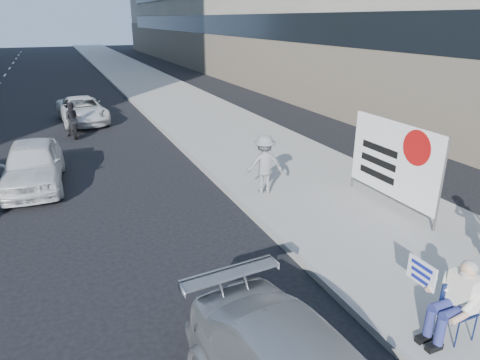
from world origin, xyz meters
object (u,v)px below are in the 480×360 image
protest_banner (393,160)px  motorcycle (73,121)px  jogger (264,164)px  white_sedan_far (82,110)px  seated_protester (454,297)px  white_sedan_near (33,164)px

protest_banner → motorcycle: 13.28m
jogger → white_sedan_far: 12.32m
jogger → motorcycle: bearing=-54.6°
motorcycle → seated_protester: bearing=-71.4°
white_sedan_near → seated_protester: bearing=-56.0°
seated_protester → jogger: 6.30m
protest_banner → motorcycle: size_ratio=1.50×
jogger → motorcycle: 10.20m
white_sedan_near → white_sedan_far: size_ratio=0.93×
white_sedan_far → white_sedan_near: bearing=-108.7°
white_sedan_far → seated_protester: bearing=-83.2°
jogger → protest_banner: protest_banner is taller
protest_banner → white_sedan_far: (-6.41, 13.80, -0.81)m
white_sedan_near → motorcycle: bearing=79.1°
seated_protester → motorcycle: (-4.41, 15.48, -0.24)m
protest_banner → white_sedan_near: bearing=146.4°
white_sedan_near → motorcycle: (1.43, 5.73, -0.04)m
seated_protester → protest_banner: protest_banner is taller
seated_protester → white_sedan_near: seated_protester is taller
jogger → protest_banner: size_ratio=0.53×
seated_protester → protest_banner: (2.53, 4.18, 0.53)m
white_sedan_near → white_sedan_far: (1.96, 8.23, -0.08)m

